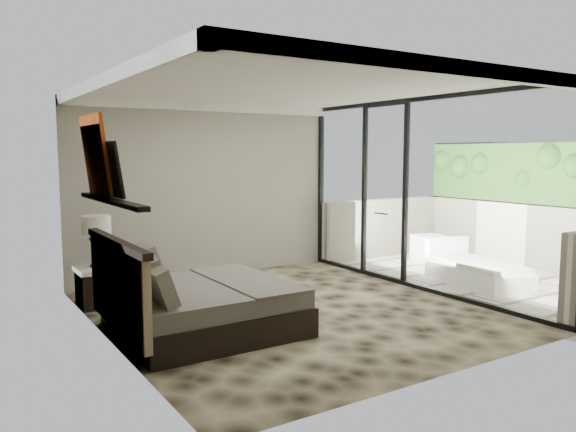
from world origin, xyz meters
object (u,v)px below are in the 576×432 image
lounger (475,271)px  table_lamp (97,234)px  bed (196,304)px  ottoman (429,249)px  nightstand (99,286)px

lounger → table_lamp: bearing=169.9°
bed → ottoman: 5.47m
nightstand → table_lamp: bearing=50.7°
bed → ottoman: bearing=15.9°
ottoman → lounger: (-0.70, -1.62, -0.06)m
bed → ottoman: size_ratio=3.91×
ottoman → lounger: size_ratio=0.29×
ottoman → lounger: 1.76m
nightstand → ottoman: (5.91, -0.19, -0.02)m
nightstand → table_lamp: size_ratio=0.80×
bed → nightstand: bed is taller
bed → table_lamp: bearing=110.1°
table_lamp → lounger: bearing=-19.6°
nightstand → table_lamp: table_lamp is taller
table_lamp → ottoman: table_lamp is taller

